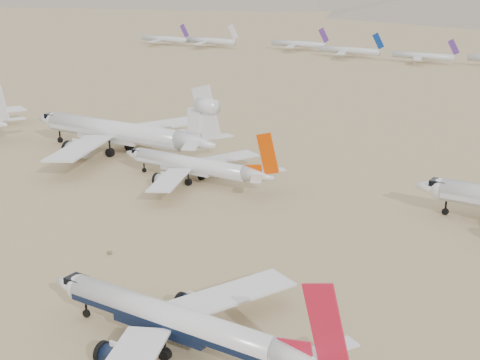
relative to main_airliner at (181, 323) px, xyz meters
The scene contains 4 objects.
ground 6.30m from the main_airliner, 96.69° to the left, with size 7000.00×7000.00×0.00m, color #957C57.
main_airliner is the anchor object (origin of this frame).
row2_orange_tail 75.63m from the main_airliner, 124.73° to the left, with size 42.11×41.20×15.02m.
row2_white_trijet 105.21m from the main_airliner, 136.27° to the left, with size 62.56×61.14×22.17m.
Camera 1 is at (49.44, -66.31, 48.18)m, focal length 50.00 mm.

